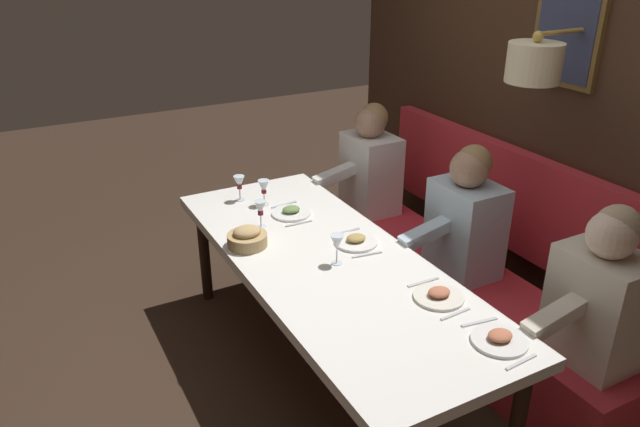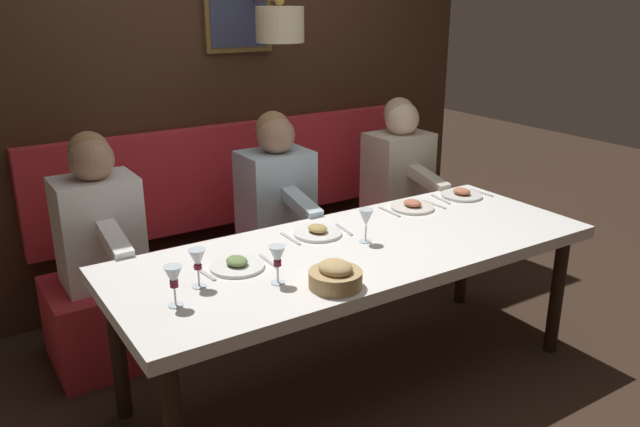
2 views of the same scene
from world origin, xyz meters
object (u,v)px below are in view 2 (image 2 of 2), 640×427
diner_near (276,184)px  diner_middle (97,216)px  wine_glass_1 (174,278)px  wine_glass_2 (277,257)px  wine_glass_0 (366,219)px  dining_table (358,258)px  wine_glass_3 (197,260)px  diner_nearest (399,163)px  bread_bowl (335,276)px

diner_near → diner_middle: bearing=90.0°
wine_glass_1 → wine_glass_2: (-0.04, -0.43, 0.00)m
diner_middle → wine_glass_0: diner_middle is taller
dining_table → wine_glass_3: bearing=90.8°
diner_near → wine_glass_2: (-1.04, 0.57, 0.04)m
dining_table → wine_glass_1: size_ratio=14.34×
dining_table → diner_nearest: diner_nearest is taller
dining_table → bread_bowl: bread_bowl is taller
diner_nearest → dining_table: bearing=132.2°
diner_near → bread_bowl: (-1.20, 0.39, -0.03)m
diner_middle → bread_bowl: diner_middle is taller
diner_near → wine_glass_2: size_ratio=4.82×
dining_table → wine_glass_3: wine_glass_3 is taller
diner_near → wine_glass_3: (-0.89, 0.86, 0.04)m
wine_glass_0 → bread_bowl: (-0.33, 0.40, -0.07)m
diner_nearest → wine_glass_1: bearing=117.5°
diner_near → wine_glass_1: size_ratio=4.82×
diner_middle → dining_table: bearing=-132.1°
bread_bowl → wine_glass_3: bearing=56.9°
diner_middle → wine_glass_0: size_ratio=4.82×
diner_nearest → bread_bowl: size_ratio=3.60×
diner_nearest → wine_glass_2: (-1.04, 1.50, 0.04)m
wine_glass_2 → wine_glass_1: bearing=85.0°
diner_middle → wine_glass_3: diner_middle is taller
diner_middle → wine_glass_2: bearing=-156.5°
diner_middle → wine_glass_1: size_ratio=4.82×
wine_glass_3 → bread_bowl: (-0.30, -0.47, -0.07)m
diner_nearest → wine_glass_1: (-1.00, 1.92, 0.04)m
diner_middle → bread_bowl: size_ratio=3.60×
diner_middle → diner_near: bearing=-90.0°
wine_glass_0 → wine_glass_1: bearing=97.8°
diner_nearest → wine_glass_2: size_ratio=4.82×
diner_middle → wine_glass_2: 1.13m
wine_glass_2 → bread_bowl: wine_glass_2 is taller
wine_glass_1 → bread_bowl: 0.64m
wine_glass_0 → wine_glass_2: size_ratio=1.00×
diner_near → bread_bowl: 1.26m
dining_table → wine_glass_0: 0.19m
wine_glass_2 → diner_middle: bearing=23.5°
wine_glass_3 → diner_middle: bearing=10.5°
diner_nearest → wine_glass_2: 1.82m
wine_glass_2 → bread_bowl: bearing=-131.4°
wine_glass_3 → diner_near: bearing=-43.8°
wine_glass_3 → dining_table: bearing=-89.2°
wine_glass_0 → wine_glass_1: size_ratio=1.00×
dining_table → wine_glass_0: size_ratio=14.34×
diner_near → wine_glass_1: diner_near is taller
diner_near → wine_glass_2: bearing=151.2°
diner_middle → wine_glass_1: 1.00m
dining_table → wine_glass_2: bearing=106.7°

